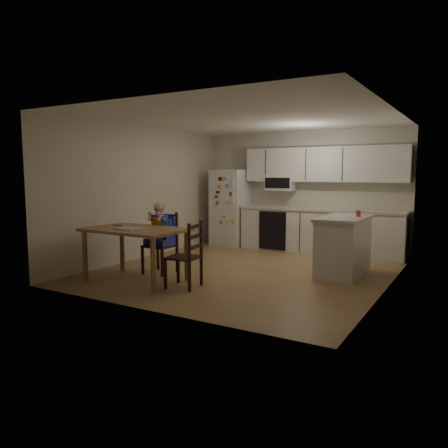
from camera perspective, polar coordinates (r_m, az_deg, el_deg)
name	(u,v)px	position (r m, az deg, el deg)	size (l,w,h in m)	color
room	(260,195)	(7.65, 4.72, 3.80)	(4.52, 5.01, 2.51)	brown
refrigerator	(230,208)	(9.87, 0.83, 2.16)	(0.72, 0.70, 1.70)	silver
kitchen_run	(320,210)	(9.12, 12.39, 1.80)	(3.37, 0.62, 2.15)	silver
kitchen_island	(343,246)	(7.26, 15.34, -2.74)	(0.67, 1.27, 0.94)	silver
red_cup	(358,214)	(7.28, 17.15, 1.31)	(0.08, 0.08, 0.10)	red
dining_table	(136,235)	(6.72, -11.48, -1.47)	(1.50, 0.96, 0.80)	brown
napkin	(128,228)	(6.66, -12.46, -0.56)	(0.34, 0.29, 0.01)	#A1A1A6
toddler_spoon	(117,225)	(7.11, -13.81, -0.14)	(0.02, 0.02, 0.12)	#222BB6
chair_booster	(161,230)	(7.18, -8.18, -0.80)	(0.45, 0.45, 1.17)	black
chair_side	(189,251)	(6.21, -4.54, -3.51)	(0.48, 0.48, 0.95)	black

